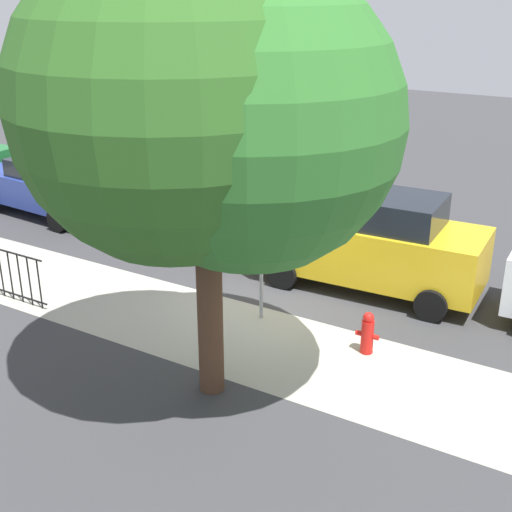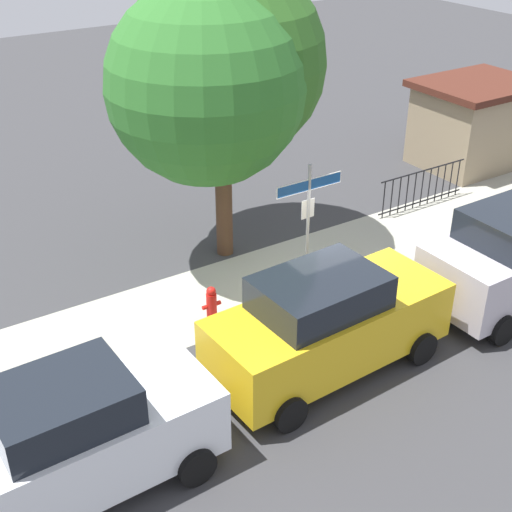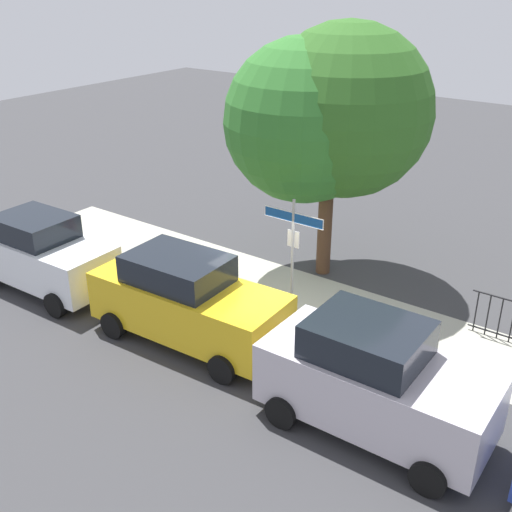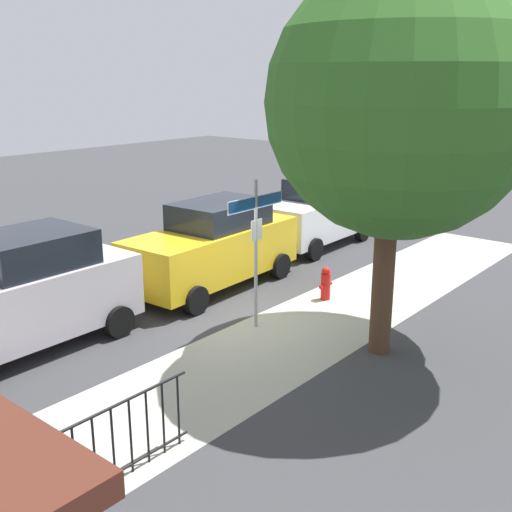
% 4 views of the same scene
% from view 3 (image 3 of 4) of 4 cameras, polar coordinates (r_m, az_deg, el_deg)
% --- Properties ---
extents(ground_plane, '(60.00, 60.00, 0.00)m').
position_cam_3_polar(ground_plane, '(15.45, 2.29, -5.86)').
color(ground_plane, '#38383A').
extents(sidewalk_strip, '(24.00, 2.60, 0.00)m').
position_cam_3_polar(sidewalk_strip, '(15.62, 11.12, -5.99)').
color(sidewalk_strip, '#A8A696').
rests_on(sidewalk_strip, ground_plane).
extents(street_sign, '(1.62, 0.07, 3.04)m').
position_cam_3_polar(street_sign, '(14.79, 3.39, 1.68)').
color(street_sign, '#9EA0A5').
rests_on(street_sign, ground_plane).
extents(shade_tree, '(5.19, 4.97, 6.78)m').
position_cam_3_polar(shade_tree, '(16.48, 6.23, 12.39)').
color(shade_tree, '#4A3221').
rests_on(shade_tree, ground_plane).
extents(car_white, '(4.07, 2.04, 2.04)m').
position_cam_3_polar(car_white, '(17.41, -18.83, 0.19)').
color(car_white, white).
rests_on(car_white, ground_plane).
extents(car_yellow, '(4.70, 2.15, 2.09)m').
position_cam_3_polar(car_yellow, '(14.26, -6.30, -4.04)').
color(car_yellow, gold).
rests_on(car_yellow, ground_plane).
extents(car_silver, '(4.24, 2.13, 2.20)m').
position_cam_3_polar(car_silver, '(11.77, 10.76, -11.03)').
color(car_silver, '#BFB7C1').
rests_on(car_silver, ground_plane).
extents(fire_hydrant, '(0.42, 0.22, 0.78)m').
position_cam_3_polar(fire_hydrant, '(16.85, -2.84, -1.60)').
color(fire_hydrant, red).
rests_on(fire_hydrant, ground_plane).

